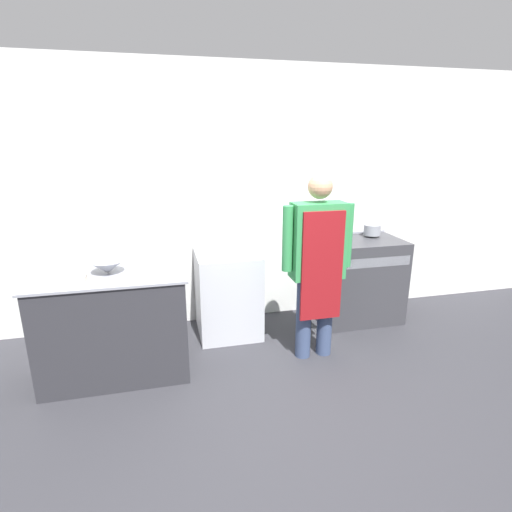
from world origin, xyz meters
The scene contains 10 objects.
ground_plane centered at (0.00, 0.00, 0.00)m, with size 14.00×14.00×0.00m, color #2D2D33.
wall_back centered at (0.00, 1.64, 1.35)m, with size 8.00×0.05×2.70m.
prep_counter centered at (-1.17, 0.72, 0.45)m, with size 1.22×0.64×0.90m.
stove centered at (1.35, 1.26, 0.46)m, with size 0.87×0.61×0.93m.
fridge_unit centered at (-0.12, 1.27, 0.43)m, with size 0.62×0.65×0.87m.
person_cook centered at (0.58, 0.61, 0.96)m, with size 0.64×0.24×1.68m.
mixing_bowl centered at (-1.19, 0.76, 0.96)m, with size 0.27×0.27×0.10m.
plastic_tub centered at (-1.39, 0.54, 0.94)m, with size 0.14×0.14×0.06m.
stock_pot centered at (1.16, 1.37, 1.06)m, with size 0.24×0.24×0.26m.
sauce_pot centered at (1.52, 1.37, 0.99)m, with size 0.18×0.18×0.11m.
Camera 1 is at (-0.73, -2.52, 1.96)m, focal length 28.00 mm.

